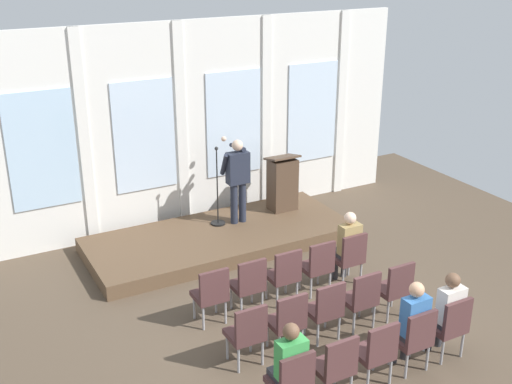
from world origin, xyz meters
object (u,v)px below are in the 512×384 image
mic_stand (218,208)px  chair_r2_c1 (336,364)px  chair_r0_c2 (284,273)px  chair_r1_c1 (288,319)px  lectern (282,183)px  audience_r0_c4 (347,243)px  chair_r1_c2 (326,307)px  audience_r2_c4 (447,309)px  chair_r2_c3 (414,336)px  chair_r2_c2 (376,350)px  chair_r0_c1 (249,282)px  chair_r1_c0 (247,331)px  chair_r2_c4 (450,324)px  speaker (237,175)px  audience_r2_c0 (289,363)px  chair_r0_c0 (211,292)px  chair_r2_c0 (292,380)px  audience_r2_c3 (412,321)px  chair_r0_c4 (350,255)px  chair_r0_c3 (318,264)px  chair_r1_c4 (395,286)px  chair_r1_c3 (361,296)px

mic_stand → chair_r2_c1: bearing=-98.5°
chair_r0_c2 → chair_r1_c1: (-0.62, -1.14, 0.00)m
lectern → audience_r0_c4: size_ratio=0.90×
mic_stand → chair_r1_c2: 3.84m
mic_stand → chair_r1_c2: mic_stand is taller
audience_r2_c4 → chair_r2_c3: bearing=-172.4°
lectern → chair_r0_c2: size_ratio=1.23×
chair_r2_c2 → chair_r0_c1: bearing=105.3°
lectern → chair_r1_c1: 4.49m
chair_r1_c0 → chair_r2_c4: same height
speaker → audience_r2_c0: speaker is taller
lectern → audience_r2_c4: (-0.34, -4.96, -0.11)m
chair_r1_c1 → chair_r0_c1: bearing=90.0°
chair_r0_c0 → chair_r0_c2: size_ratio=1.00×
chair_r2_c0 → audience_r2_c0: bearing=90.0°
chair_r2_c3 → chair_r0_c1: bearing=118.7°
audience_r2_c3 → chair_r1_c0: bearing=150.5°
mic_stand → chair_r0_c4: mic_stand is taller
chair_r0_c3 → chair_r1_c4: bearing=-61.3°
audience_r0_c4 → chair_r2_c2: 2.68m
chair_r1_c0 → audience_r2_c0: bearing=-90.0°
chair_r1_c4 → chair_r2_c2: (-1.25, -1.14, 0.00)m
chair_r2_c2 → chair_r0_c0: bearing=118.7°
chair_r2_c0 → audience_r2_c4: 2.50m
chair_r1_c4 → chair_r2_c4: (0.00, -1.14, 0.00)m
audience_r2_c3 → chair_r1_c3: bearing=90.0°
chair_r1_c0 → audience_r2_c4: bearing=-23.0°
audience_r0_c4 → chair_r2_c3: audience_r0_c4 is taller
lectern → chair_r0_c0: lectern is taller
speaker → chair_r1_c1: 3.98m
mic_stand → chair_r0_c2: bearing=-92.6°
speaker → chair_r1_c1: bearing=-106.8°
chair_r1_c3 → chair_r2_c2: same height
chair_r0_c0 → chair_r1_c2: bearing=-42.4°
chair_r0_c4 → audience_r2_c0: 3.33m
mic_stand → chair_r1_c1: bearing=-101.0°
audience_r0_c4 → audience_r2_c0: size_ratio=1.01×
chair_r1_c3 → chair_r0_c3: bearing=90.0°
chair_r0_c3 → chair_r2_c1: bearing=-118.7°
speaker → chair_r0_c4: 2.80m
chair_r1_c3 → audience_r2_c3: bearing=-90.0°
chair_r0_c0 → chair_r0_c4: (2.50, 0.00, 0.00)m
chair_r0_c1 → chair_r2_c3: (1.25, -2.28, 0.00)m
chair_r2_c1 → chair_r0_c1: bearing=90.0°
audience_r2_c3 → chair_r2_c1: bearing=-176.2°
audience_r2_c0 → chair_r2_c2: (1.25, -0.08, -0.18)m
lectern → chair_r2_c2: (-1.59, -5.04, -0.29)m
chair_r2_c1 → audience_r2_c4: bearing=2.6°
audience_r0_c4 → chair_r2_c1: bearing=-128.4°
audience_r2_c0 → chair_r1_c0: bearing=90.0°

